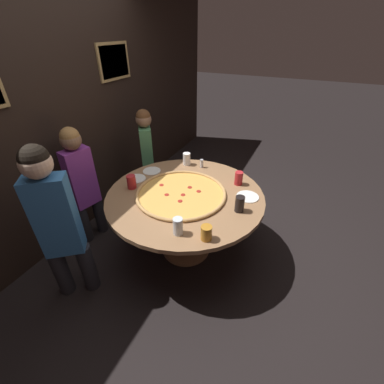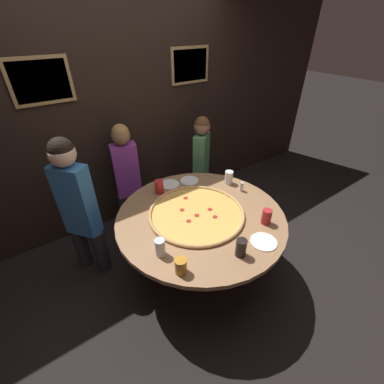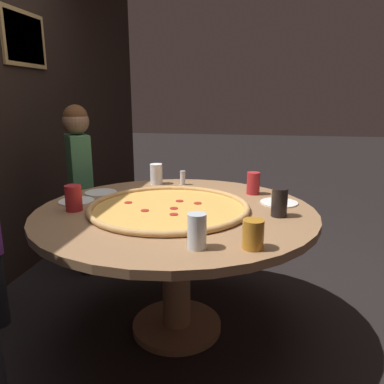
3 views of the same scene
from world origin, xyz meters
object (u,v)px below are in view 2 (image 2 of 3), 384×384
object	(u,v)px
drink_cup_near_right	(229,177)
white_plate_near_front	(189,180)
dining_table	(200,226)
drink_cup_far_right	(267,217)
giant_pizza	(196,213)
drink_cup_centre_back	(241,248)
drink_cup_far_left	(160,247)
drink_cup_near_left	(159,187)
white_plate_beside_cup	(264,242)
drink_cup_front_edge	(181,266)
diner_side_left	(77,204)
condiment_shaker	(242,187)
white_plate_right_side	(170,184)
diner_side_right	(201,160)
diner_centre_back	(127,173)

from	to	relation	value
drink_cup_near_right	white_plate_near_front	bearing A→B (deg)	138.66
dining_table	drink_cup_far_right	world-z (taller)	drink_cup_far_right
giant_pizza	drink_cup_centre_back	xyz separation A→B (m)	(-0.01, -0.58, 0.06)
dining_table	drink_cup_far_right	distance (m)	0.60
drink_cup_far_left	drink_cup_far_right	bearing A→B (deg)	-12.66
drink_cup_near_left	white_plate_near_front	size ratio (longest dim) A/B	0.70
drink_cup_far_right	white_plate_beside_cup	distance (m)	0.25
drink_cup_front_edge	drink_cup_near_right	size ratio (longest dim) A/B	0.85
dining_table	diner_side_left	distance (m)	1.14
drink_cup_centre_back	giant_pizza	bearing A→B (deg)	88.59
drink_cup_front_edge	diner_side_left	bearing A→B (deg)	109.44
white_plate_beside_cup	white_plate_near_front	xyz separation A→B (m)	(0.04, 1.10, 0.00)
condiment_shaker	diner_side_left	bearing A→B (deg)	157.28
white_plate_right_side	diner_side_right	distance (m)	0.70
drink_cup_centre_back	white_plate_beside_cup	bearing A→B (deg)	-3.08
drink_cup_near_right	dining_table	bearing A→B (deg)	-155.14
condiment_shaker	diner_side_right	bearing A→B (deg)	83.17
white_plate_right_side	white_plate_near_front	xyz separation A→B (m)	(0.22, -0.06, 0.00)
diner_side_left	drink_cup_near_right	bearing A→B (deg)	-144.18
drink_cup_near_right	white_plate_right_side	distance (m)	0.63
white_plate_right_side	diner_centre_back	distance (m)	0.56
drink_cup_centre_back	drink_cup_far_right	bearing A→B (deg)	17.64
giant_pizza	drink_cup_near_right	xyz separation A→B (m)	(0.59, 0.23, 0.06)
drink_cup_far_right	white_plate_right_side	bearing A→B (deg)	109.79
drink_cup_centre_back	diner_side_right	distance (m)	1.60
diner_side_right	dining_table	bearing A→B (deg)	15.96
drink_cup_far_left	diner_side_left	distance (m)	0.96
drink_cup_centre_back	dining_table	bearing A→B (deg)	85.86
drink_cup_centre_back	diner_centre_back	size ratio (longest dim) A/B	0.11
drink_cup_near_left	diner_side_right	xyz separation A→B (m)	(0.80, 0.36, -0.08)
drink_cup_centre_back	white_plate_near_front	size ratio (longest dim) A/B	0.74
drink_cup_far_left	condiment_shaker	size ratio (longest dim) A/B	1.49
diner_side_left	diner_side_right	xyz separation A→B (m)	(1.55, 0.21, -0.10)
drink_cup_front_edge	drink_cup_far_left	bearing A→B (deg)	99.47
diner_side_left	diner_side_right	distance (m)	1.57
giant_pizza	white_plate_beside_cup	bearing A→B (deg)	-68.77
drink_cup_front_edge	diner_side_right	xyz separation A→B (m)	(1.16, 1.31, -0.07)
drink_cup_far_right	drink_cup_near_left	xyz separation A→B (m)	(-0.52, 0.94, -0.00)
drink_cup_far_right	white_plate_near_front	distance (m)	0.96
drink_cup_far_left	condiment_shaker	distance (m)	1.13
white_plate_right_side	drink_cup_near_right	bearing A→B (deg)	-32.06
white_plate_beside_cup	dining_table	bearing A→B (deg)	110.03
white_plate_beside_cup	white_plate_near_front	world-z (taller)	same
diner_side_left	drink_cup_near_left	bearing A→B (deg)	-139.75
dining_table	drink_cup_front_edge	size ratio (longest dim) A/B	12.67
giant_pizza	diner_side_left	size ratio (longest dim) A/B	0.60
dining_table	white_plate_beside_cup	size ratio (longest dim) A/B	7.16
drink_cup_far_left	white_plate_beside_cup	bearing A→B (deg)	-26.09
drink_cup_centre_back	diner_centre_back	bearing A→B (deg)	97.15
drink_cup_near_left	drink_cup_far_left	bearing A→B (deg)	-118.46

